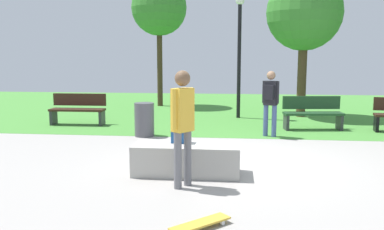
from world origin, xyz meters
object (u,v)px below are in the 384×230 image
Objects in this scene: skater_performing_trick at (183,119)px; tree_tall_oak at (159,9)px; park_bench_far_right at (312,112)px; trash_bin at (144,120)px; backpack_on_ledge at (180,134)px; tree_young_birch at (304,14)px; park_bench_far_left at (78,108)px; lamp_post at (239,44)px; concrete_ledge at (187,159)px; skateboard_by_ledge at (200,224)px; pedestrian_with_backpack at (270,98)px.

tree_tall_oak is at bearing 102.42° from skater_performing_trick.
park_bench_far_right reaches higher than trash_bin.
trash_bin is (-1.33, 3.10, -0.26)m from backpack_on_ledge.
trash_bin reaches higher than backpack_on_ledge.
park_bench_far_left is at bearing -160.88° from tree_young_birch.
backpack_on_ledge is 6.76m from lamp_post.
tree_tall_oak reaches higher than concrete_ledge.
tree_tall_oak is (-2.65, 11.72, 3.79)m from skateboard_by_ledge.
park_bench_far_left is 0.97× the size of pedestrian_with_backpack.
lamp_post reaches higher than concrete_ledge.
backpack_on_ledge is at bearing -77.42° from tree_tall_oak.
trash_bin is (-4.46, -3.86, -2.94)m from tree_young_birch.
skateboard_by_ledge is 9.14m from lamp_post.
trash_bin reaches higher than skateboard_by_ledge.
backpack_on_ledge is 0.07× the size of tree_young_birch.
lamp_post reaches higher than skater_performing_trick.
skateboard_by_ledge is at bearing -58.80° from park_bench_far_left.
tree_young_birch is at bearing -109.14° from backpack_on_ledge.
skater_performing_trick is 4.50m from pedestrian_with_backpack.
tree_young_birch is at bearing 13.73° from lamp_post.
park_bench_far_right is 1.02× the size of park_bench_far_left.
tree_tall_oak is at bearing 155.35° from tree_young_birch.
concrete_ledge is 8.30m from tree_young_birch.
tree_tall_oak is 5.76m from tree_young_birch.
lamp_post is 3.49m from pedestrian_with_backpack.
skater_performing_trick is 4.25m from trash_bin.
tree_tall_oak reaches higher than park_bench_far_right.
pedestrian_with_backpack is (3.15, 0.26, 0.56)m from trash_bin.
skateboard_by_ledge is 0.85× the size of trash_bin.
tree_young_birch is at bearing 40.90° from trash_bin.
park_bench_far_right is 3.38m from lamp_post.
backpack_on_ledge is 3.38m from trash_bin.
park_bench_far_left is (-3.66, 4.61, -0.20)m from backpack_on_ledge.
concrete_ledge is 6.07m from park_bench_far_left.
tree_tall_oak is (-2.24, 10.19, 2.78)m from skater_performing_trick.
backpack_on_ledge is 0.06× the size of tree_tall_oak.
skater_performing_trick is 6.14m from park_bench_far_right.
tree_young_birch is 1.19× the size of lamp_post.
backpack_on_ledge is 5.48m from park_bench_far_right.
park_bench_far_left is (-4.23, 6.98, 0.42)m from skateboard_by_ledge.
trash_bin is at bearing -61.67° from backpack_on_ledge.
concrete_ledge is 10.38m from tree_tall_oak.
skateboard_by_ledge is at bearing -75.12° from skater_performing_trick.
pedestrian_with_backpack is (1.25, 5.72, 0.92)m from skateboard_by_ledge.
trash_bin is (-2.39, -3.36, -1.96)m from lamp_post.
backpack_on_ledge reaches higher than skateboard_by_ledge.
concrete_ledge is at bearing -112.92° from tree_young_birch.
skater_performing_trick reaches higher than skateboard_by_ledge.
skateboard_by_ledge is at bearing 108.44° from backpack_on_ledge.
pedestrian_with_backpack is at bearing -56.97° from tree_tall_oak.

